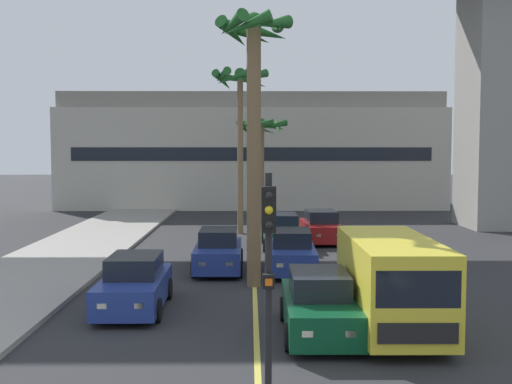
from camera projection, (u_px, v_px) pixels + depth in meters
lane_stripe_center at (254, 259)px, 26.21m from camera, size 0.14×56.00×0.01m
pier_building_backdrop at (252, 152)px, 50.06m from camera, size 29.57×8.04×8.87m
car_queue_front at (218, 252)px, 23.61m from camera, size 1.85×4.11×1.56m
car_queue_second at (134, 285)px, 17.84m from camera, size 1.87×4.12×1.56m
car_queue_third at (292, 253)px, 23.36m from camera, size 1.94×4.16×1.56m
car_queue_fourth at (282, 232)px, 29.19m from camera, size 1.85×4.11×1.56m
car_queue_fifth at (321, 228)px, 30.84m from camera, size 1.96×4.16×1.56m
car_queue_sixth at (319, 306)px, 15.46m from camera, size 1.86×4.11×1.56m
delivery_van at (391, 281)px, 15.66m from camera, size 2.18×5.26×2.36m
traffic_light_median_near at (269, 262)px, 10.41m from camera, size 0.24×0.37×4.20m
palm_tree_near_median at (261, 138)px, 40.53m from camera, size 3.42×3.52×6.59m
palm_tree_mid_median at (240, 96)px, 33.59m from camera, size 3.11×3.22×8.94m
palm_tree_far_median at (254, 86)px, 20.53m from camera, size 2.61×2.62×9.05m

